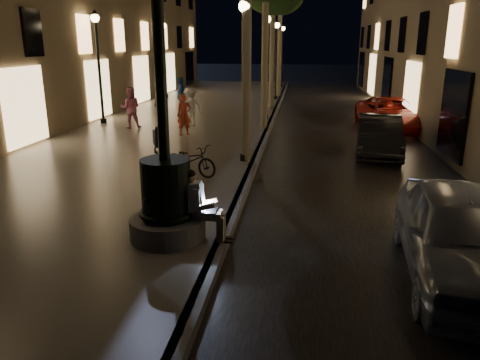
% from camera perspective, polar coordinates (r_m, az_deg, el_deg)
% --- Properties ---
extents(ground, '(120.00, 120.00, 0.00)m').
position_cam_1_polar(ground, '(21.19, 3.68, 6.44)').
color(ground, black).
rests_on(ground, ground).
extents(cobble_lane, '(6.00, 45.00, 0.02)m').
position_cam_1_polar(cobble_lane, '(21.21, 11.84, 6.15)').
color(cobble_lane, black).
rests_on(cobble_lane, ground).
extents(promenade, '(8.00, 45.00, 0.20)m').
position_cam_1_polar(promenade, '(21.80, -6.93, 6.90)').
color(promenade, slate).
rests_on(promenade, ground).
extents(curb_strip, '(0.25, 45.00, 0.20)m').
position_cam_1_polar(curb_strip, '(21.17, 3.69, 6.70)').
color(curb_strip, '#59595B').
rests_on(curb_strip, ground).
extents(fountain_lamppost, '(1.40, 1.40, 5.21)m').
position_cam_1_polar(fountain_lamppost, '(8.55, -9.02, -0.68)').
color(fountain_lamppost, '#59595B').
rests_on(fountain_lamppost, promenade).
extents(seated_man_laptop, '(0.96, 0.33, 1.33)m').
position_cam_1_polar(seated_man_laptop, '(8.49, -4.96, -2.82)').
color(seated_man_laptop, tan).
rests_on(seated_man_laptop, promenade).
extents(lamp_curb_a, '(0.36, 0.36, 4.81)m').
position_cam_1_polar(lamp_curb_a, '(13.93, 0.59, 14.59)').
color(lamp_curb_a, black).
rests_on(lamp_curb_a, promenade).
extents(lamp_curb_b, '(0.36, 0.36, 4.81)m').
position_cam_1_polar(lamp_curb_b, '(21.89, 3.22, 15.29)').
color(lamp_curb_b, black).
rests_on(lamp_curb_b, promenade).
extents(lamp_curb_c, '(0.36, 0.36, 4.81)m').
position_cam_1_polar(lamp_curb_c, '(29.87, 4.45, 15.60)').
color(lamp_curb_c, black).
rests_on(lamp_curb_c, promenade).
extents(lamp_curb_d, '(0.36, 0.36, 4.81)m').
position_cam_1_polar(lamp_curb_d, '(37.86, 5.17, 15.78)').
color(lamp_curb_d, black).
rests_on(lamp_curb_d, promenade).
extents(lamp_left_b, '(0.36, 0.36, 4.81)m').
position_cam_1_polar(lamp_left_b, '(21.68, -16.94, 14.61)').
color(lamp_left_b, black).
rests_on(lamp_left_b, promenade).
extents(lamp_left_c, '(0.36, 0.36, 4.81)m').
position_cam_1_polar(lamp_left_c, '(31.09, -9.23, 15.48)').
color(lamp_left_c, black).
rests_on(lamp_left_c, promenade).
extents(stroller, '(0.70, 1.05, 1.08)m').
position_cam_1_polar(stroller, '(15.17, -9.61, 5.01)').
color(stroller, black).
rests_on(stroller, promenade).
extents(car_front, '(2.12, 4.52, 1.49)m').
position_cam_1_polar(car_front, '(8.32, 25.42, -6.03)').
color(car_front, '#979B9E').
rests_on(car_front, ground).
extents(car_second, '(1.80, 4.13, 1.32)m').
position_cam_1_polar(car_second, '(16.50, 16.58, 5.21)').
color(car_second, black).
rests_on(car_second, ground).
extents(car_third, '(2.69, 5.13, 1.38)m').
position_cam_1_polar(car_third, '(21.47, 17.84, 7.68)').
color(car_third, maroon).
rests_on(car_third, ground).
extents(pedestrian_red, '(0.69, 0.64, 1.57)m').
position_cam_1_polar(pedestrian_red, '(18.36, -6.83, 7.91)').
color(pedestrian_red, '#BE3D26').
rests_on(pedestrian_red, promenade).
extents(pedestrian_pink, '(0.98, 0.86, 1.71)m').
position_cam_1_polar(pedestrian_pink, '(20.19, -13.20, 8.56)').
color(pedestrian_pink, '#D16F92').
rests_on(pedestrian_pink, promenade).
extents(pedestrian_white, '(1.19, 1.20, 1.66)m').
position_cam_1_polar(pedestrian_white, '(20.23, -6.01, 8.85)').
color(pedestrian_white, silver).
rests_on(pedestrian_white, promenade).
extents(pedestrian_blue, '(0.69, 1.17, 1.87)m').
position_cam_1_polar(pedestrian_blue, '(23.19, -7.18, 10.05)').
color(pedestrian_blue, navy).
rests_on(pedestrian_blue, promenade).
extents(pedestrian_dark, '(0.54, 0.83, 1.69)m').
position_cam_1_polar(pedestrian_dark, '(26.39, -9.92, 10.52)').
color(pedestrian_dark, '#39383E').
rests_on(pedestrian_dark, promenade).
extents(bicycle, '(1.73, 1.17, 0.86)m').
position_cam_1_polar(bicycle, '(12.73, -6.05, 2.45)').
color(bicycle, black).
rests_on(bicycle, promenade).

